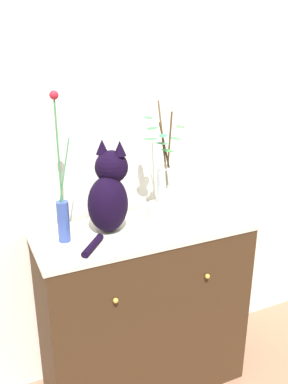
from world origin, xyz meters
TOP-DOWN VIEW (x-y plane):
  - ground_plane at (0.00, 0.00)m, footprint 6.00×6.00m
  - wall_back at (0.00, 0.28)m, footprint 4.40×0.08m
  - sideboard at (0.00, -0.00)m, footprint 1.04×0.43m
  - cat_sitting at (-0.15, 0.06)m, footprint 0.33×0.36m
  - vase_slim_green at (-0.37, 0.02)m, footprint 0.08×0.05m
  - bowl_porcelain at (0.14, 0.06)m, footprint 0.19×0.19m
  - vase_glass_clear at (0.14, 0.05)m, footprint 0.21×0.15m

SIDE VIEW (x-z plane):
  - ground_plane at x=0.00m, z-range 0.00..0.00m
  - sideboard at x=0.00m, z-range 0.00..0.93m
  - bowl_porcelain at x=0.14m, z-range 0.93..1.00m
  - vase_slim_green at x=-0.37m, z-range 0.76..1.41m
  - cat_sitting at x=-0.15m, z-range 0.90..1.32m
  - vase_glass_clear at x=0.14m, z-range 0.88..1.38m
  - wall_back at x=0.00m, z-range 0.00..2.60m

